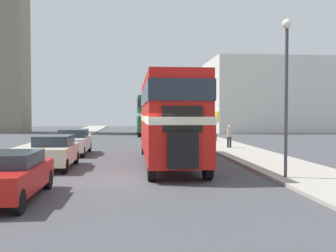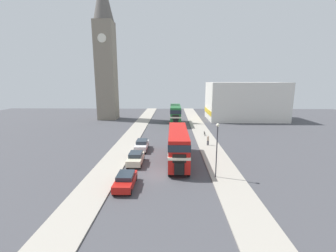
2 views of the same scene
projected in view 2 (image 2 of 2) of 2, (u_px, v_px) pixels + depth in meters
name	position (u px, v px, depth m)	size (l,w,h in m)	color
ground_plane	(165.00, 175.00, 24.89)	(120.00, 120.00, 0.00)	#47474C
sidewalk_right	(226.00, 175.00, 24.75)	(3.50, 120.00, 0.12)	#A8A093
sidewalk_left	(104.00, 174.00, 25.01)	(3.50, 120.00, 0.12)	#A8A093
double_decker_bus	(178.00, 143.00, 28.68)	(2.41, 11.20, 4.13)	red
bus_distant	(175.00, 113.00, 53.52)	(2.44, 10.27, 4.43)	#1E602D
car_parked_near	(125.00, 180.00, 21.91)	(1.73, 4.07, 1.37)	red
car_parked_mid	(136.00, 158.00, 28.02)	(1.74, 3.94, 1.50)	beige
car_parked_far	(142.00, 145.00, 33.75)	(1.72, 4.18, 1.53)	white
pedestrian_walking	(208.00, 140.00, 35.84)	(0.31, 0.31, 1.56)	#282833
bicycle_on_pavement	(205.00, 133.00, 42.40)	(0.05, 1.76, 0.78)	black
street_lamp	(217.00, 142.00, 23.39)	(0.36, 0.36, 5.86)	#38383D
church_tower	(105.00, 48.00, 57.82)	(5.04, 5.04, 36.45)	gray
shop_building_block	(245.00, 101.00, 59.62)	(19.59, 11.53, 9.84)	silver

